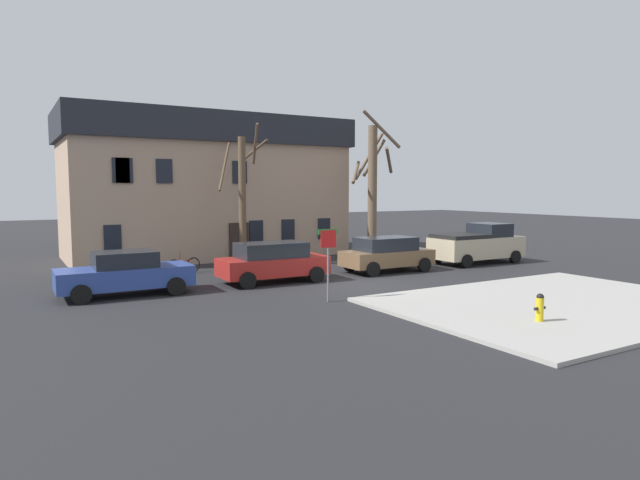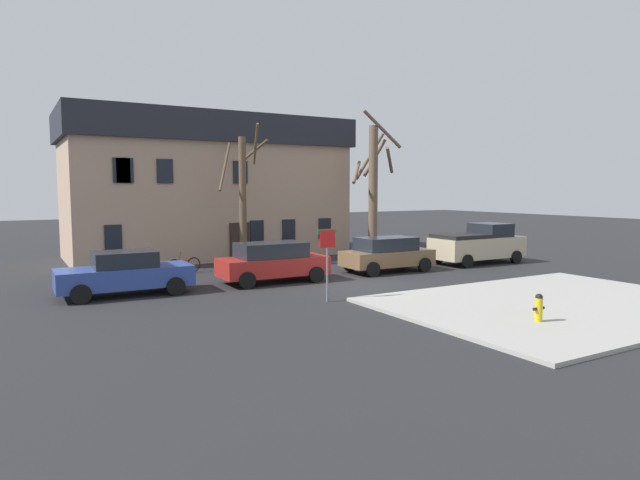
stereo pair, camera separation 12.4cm
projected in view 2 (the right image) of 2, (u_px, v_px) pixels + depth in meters
name	position (u px, v px, depth m)	size (l,w,h in m)	color
ground_plane	(363.00, 285.00, 22.29)	(120.00, 120.00, 0.00)	#262628
sidewalk_slab	(558.00, 304.00, 18.27)	(11.50, 8.35, 0.12)	#A8A59E
building_main	(207.00, 186.00, 31.89)	(15.88, 7.44, 8.02)	tan
tree_bare_near	(243.00, 196.00, 27.25)	(2.57, 2.23, 7.12)	brown
tree_bare_mid	(373.00, 186.00, 30.95)	(2.86, 2.85, 8.17)	brown
car_blue_sedan	(125.00, 273.00, 20.00)	(4.75, 2.11, 1.63)	#2D4799
car_red_wagon	(273.00, 261.00, 22.79)	(4.55, 2.15, 1.68)	#AD231E
car_brown_wagon	(387.00, 254.00, 25.70)	(4.38, 2.13, 1.65)	brown
pickup_truck_beige	(478.00, 244.00, 28.69)	(5.16, 2.32, 2.09)	#C6B793
fire_hydrant	(539.00, 307.00, 15.56)	(0.42, 0.22, 0.80)	gold
street_sign_pole	(327.00, 251.00, 18.72)	(0.76, 0.07, 2.54)	slate
bicycle_leaning	(184.00, 265.00, 25.27)	(1.70, 0.51, 1.03)	black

